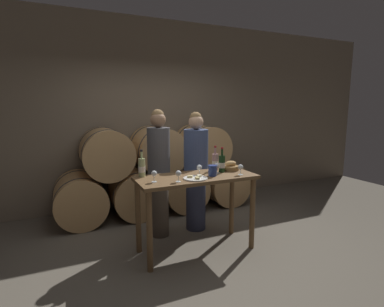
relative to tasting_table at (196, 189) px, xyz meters
The scene contains 17 objects.
ground_plane 0.77m from the tasting_table, ahead, with size 10.00×10.00×0.00m, color #665E51.
stone_wall_back 2.21m from the tasting_table, 90.00° to the left, with size 10.00×0.12×3.20m.
barrel_stack 1.50m from the tasting_table, 90.00° to the left, with size 3.17×0.85×1.42m.
tasting_table is the anchor object (origin of this frame).
person_left 0.65m from the tasting_table, 114.47° to the left, with size 0.30×0.30×1.70m.
person_right 0.65m from the tasting_table, 65.12° to the left, with size 0.34×0.34×1.66m.
wine_bottle_red 0.47m from the tasting_table, ahead, with size 0.08×0.08×0.31m.
wine_bottle_white 0.69m from the tasting_table, 158.95° to the left, with size 0.08×0.08×0.32m.
wine_bottle_rose 0.49m from the tasting_table, 28.18° to the left, with size 0.08×0.08×0.31m.
blue_crock 0.30m from the tasting_table, 24.25° to the right, with size 0.11×0.11×0.13m.
bread_basket 0.58m from the tasting_table, 10.66° to the left, with size 0.21×0.21×0.12m.
cheese_plate 0.22m from the tasting_table, 118.22° to the right, with size 0.28×0.28×0.04m.
wine_glass_far_left 0.59m from the tasting_table, behind, with size 0.06×0.06×0.13m.
wine_glass_left 0.42m from the tasting_table, 150.01° to the right, with size 0.06×0.06×0.13m.
wine_glass_center 0.26m from the tasting_table, 20.43° to the left, with size 0.06×0.06×0.13m.
wine_glass_right 0.39m from the tasting_table, ahead, with size 0.06×0.06×0.13m.
wine_glass_far_right 0.59m from the tasting_table, 18.33° to the right, with size 0.06×0.06×0.13m.
Camera 1 is at (-1.46, -3.10, 1.75)m, focal length 28.00 mm.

